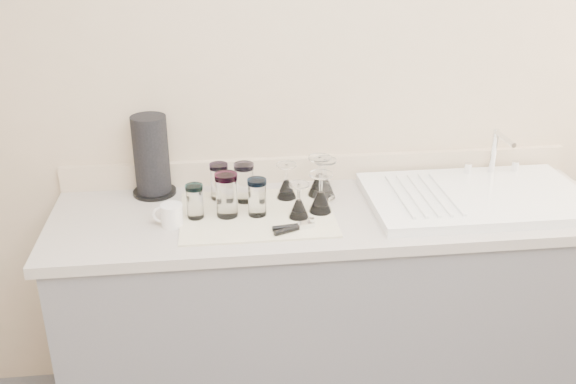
{
  "coord_description": "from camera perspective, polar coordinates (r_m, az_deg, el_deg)",
  "views": [
    {
      "loc": [
        -0.42,
        -0.9,
        1.93
      ],
      "look_at": [
        -0.17,
        1.15,
        1.0
      ],
      "focal_mm": 40.0,
      "sensor_mm": 36.0,
      "label": 1
    }
  ],
  "objects": [
    {
      "name": "tumbler_cyan",
      "position": [
        2.43,
        -6.13,
        0.97
      ],
      "size": [
        0.07,
        0.07,
        0.14
      ],
      "color": "white",
      "rests_on": "dish_towel"
    },
    {
      "name": "goblet_front_left",
      "position": [
        2.27,
        0.96,
        -1.24
      ],
      "size": [
        0.07,
        0.07,
        0.13
      ],
      "color": "white",
      "rests_on": "dish_towel"
    },
    {
      "name": "tumbler_purple",
      "position": [
        2.39,
        -3.91,
        0.88
      ],
      "size": [
        0.07,
        0.07,
        0.15
      ],
      "color": "white",
      "rests_on": "dish_towel"
    },
    {
      "name": "goblet_back_right",
      "position": [
        2.45,
        2.79,
        0.88
      ],
      "size": [
        0.09,
        0.09,
        0.16
      ],
      "color": "white",
      "rests_on": "dish_towel"
    },
    {
      "name": "tumbler_magenta",
      "position": [
        2.29,
        -8.28,
        -0.81
      ],
      "size": [
        0.06,
        0.06,
        0.13
      ],
      "color": "white",
      "rests_on": "dish_towel"
    },
    {
      "name": "goblet_front_right",
      "position": [
        2.32,
        2.91,
        -0.59
      ],
      "size": [
        0.08,
        0.08,
        0.15
      ],
      "color": "white",
      "rests_on": "dish_towel"
    },
    {
      "name": "tumbler_lavender",
      "position": [
        2.28,
        -2.76,
        -0.44
      ],
      "size": [
        0.07,
        0.07,
        0.14
      ],
      "color": "white",
      "rests_on": "dish_towel"
    },
    {
      "name": "paper_towel_roll",
      "position": [
        2.49,
        -12.04,
        3.09
      ],
      "size": [
        0.17,
        0.17,
        0.31
      ],
      "color": "black",
      "rests_on": "counter_unit"
    },
    {
      "name": "tumbler_blue",
      "position": [
        2.28,
        -5.47,
        -0.23
      ],
      "size": [
        0.08,
        0.08,
        0.16
      ],
      "color": "white",
      "rests_on": "dish_towel"
    },
    {
      "name": "sink_unit",
      "position": [
        2.53,
        16.42,
        -0.39
      ],
      "size": [
        0.82,
        0.5,
        0.22
      ],
      "color": "white",
      "rests_on": "counter_unit"
    },
    {
      "name": "can_opener",
      "position": [
        2.2,
        0.51,
        -3.16
      ],
      "size": [
        0.15,
        0.08,
        0.02
      ],
      "color": "silver",
      "rests_on": "dish_towel"
    },
    {
      "name": "goblet_back_left",
      "position": [
        2.43,
        -0.14,
        0.5
      ],
      "size": [
        0.08,
        0.08,
        0.14
      ],
      "color": "white",
      "rests_on": "dish_towel"
    },
    {
      "name": "goblet_extra",
      "position": [
        2.43,
        3.26,
        0.68
      ],
      "size": [
        0.09,
        0.09,
        0.15
      ],
      "color": "white",
      "rests_on": "dish_towel"
    },
    {
      "name": "counter_unit",
      "position": [
        2.6,
        3.73,
        -10.46
      ],
      "size": [
        2.06,
        0.62,
        0.9
      ],
      "color": "slate",
      "rests_on": "ground"
    },
    {
      "name": "room_envelope",
      "position": [
        1.06,
        16.9,
        2.64
      ],
      "size": [
        3.54,
        3.5,
        2.52
      ],
      "color": "#57585D",
      "rests_on": "ground"
    },
    {
      "name": "white_mug",
      "position": [
        2.27,
        -10.35,
        -2.04
      ],
      "size": [
        0.12,
        0.09,
        0.08
      ],
      "color": "white",
      "rests_on": "counter_unit"
    },
    {
      "name": "dish_towel",
      "position": [
        2.32,
        -2.77,
        -1.99
      ],
      "size": [
        0.55,
        0.42,
        0.01
      ],
      "primitive_type": "cube",
      "color": "white",
      "rests_on": "counter_unit"
    }
  ]
}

